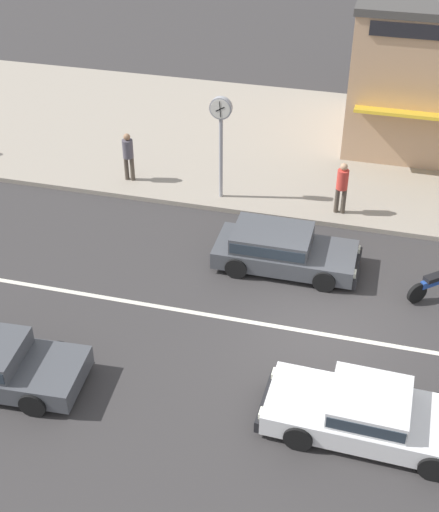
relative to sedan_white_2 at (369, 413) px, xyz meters
The scene contains 8 objects.
ground_plane 3.10m from the sedan_white_2, 114.23° to the left, with size 160.00×160.00×0.00m, color #383535.
lane_centre_stripe 3.10m from the sedan_white_2, 114.23° to the left, with size 50.40×0.14×0.01m, color silver.
kerb_strip 12.70m from the sedan_white_2, 95.66° to the left, with size 68.00×10.00×0.15m, color #9E9384.
sedan_white_2 is the anchor object (origin of this frame).
hatchback_dark_grey_4 6.01m from the sedan_white_2, 117.84° to the left, with size 3.90×1.80×1.10m.
street_clock 10.06m from the sedan_white_2, 122.26° to the left, with size 0.66×0.22×3.28m.
pedestrian_near_clock 8.45m from the sedan_white_2, 100.59° to the left, with size 0.34×0.34×1.65m.
pedestrian_far_end 12.03m from the sedan_white_2, 134.22° to the left, with size 0.34×0.34×1.62m.
Camera 1 is at (0.84, -13.21, 11.44)m, focal length 50.00 mm.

